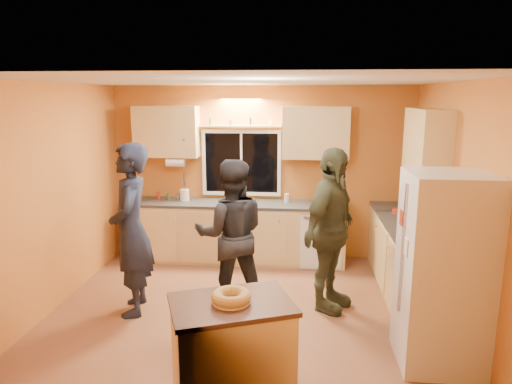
# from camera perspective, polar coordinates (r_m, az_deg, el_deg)

# --- Properties ---
(ground) EXTENTS (4.50, 4.50, 0.00)m
(ground) POSITION_cam_1_polar(r_m,az_deg,el_deg) (5.43, -1.24, -14.84)
(ground) COLOR brown
(ground) RESTS_ON ground
(room_shell) EXTENTS (4.54, 4.04, 2.61)m
(room_shell) POSITION_cam_1_polar(r_m,az_deg,el_deg) (5.31, 0.49, 2.95)
(room_shell) COLOR #C07131
(room_shell) RESTS_ON ground
(back_counter) EXTENTS (4.23, 0.62, 0.90)m
(back_counter) POSITION_cam_1_polar(r_m,az_deg,el_deg) (6.84, 0.53, -5.03)
(back_counter) COLOR #DBBC73
(back_counter) RESTS_ON ground
(right_counter) EXTENTS (0.62, 1.84, 0.90)m
(right_counter) POSITION_cam_1_polar(r_m,az_deg,el_deg) (5.84, 18.95, -8.73)
(right_counter) COLOR #DBBC73
(right_counter) RESTS_ON ground
(refrigerator) EXTENTS (0.72, 0.70, 1.80)m
(refrigerator) POSITION_cam_1_polar(r_m,az_deg,el_deg) (4.50, 22.37, -9.14)
(refrigerator) COLOR silver
(refrigerator) RESTS_ON ground
(island) EXTENTS (1.09, 0.92, 0.90)m
(island) POSITION_cam_1_polar(r_m,az_deg,el_deg) (3.82, -3.02, -19.56)
(island) COLOR #DBBC73
(island) RESTS_ON ground
(bundt_pastry) EXTENTS (0.31, 0.31, 0.09)m
(bundt_pastry) POSITION_cam_1_polar(r_m,az_deg,el_deg) (3.59, -3.11, -12.93)
(bundt_pastry) COLOR tan
(bundt_pastry) RESTS_ON island
(person_left) EXTENTS (0.62, 0.80, 1.95)m
(person_left) POSITION_cam_1_polar(r_m,az_deg,el_deg) (5.32, -15.35, -4.58)
(person_left) COLOR black
(person_left) RESTS_ON ground
(person_center) EXTENTS (0.96, 0.81, 1.75)m
(person_center) POSITION_cam_1_polar(r_m,az_deg,el_deg) (5.31, -3.14, -5.29)
(person_center) COLOR black
(person_center) RESTS_ON ground
(person_right) EXTENTS (0.93, 1.20, 1.89)m
(person_right) POSITION_cam_1_polar(r_m,az_deg,el_deg) (5.27, 9.28, -4.76)
(person_right) COLOR #2F3220
(person_right) RESTS_ON ground
(mixing_bowl) EXTENTS (0.49, 0.49, 0.10)m
(mixing_bowl) POSITION_cam_1_polar(r_m,az_deg,el_deg) (6.67, 9.85, -1.21)
(mixing_bowl) COLOR black
(mixing_bowl) RESTS_ON back_counter
(utensil_crock) EXTENTS (0.14, 0.14, 0.17)m
(utensil_crock) POSITION_cam_1_polar(r_m,az_deg,el_deg) (6.94, -8.93, -0.37)
(utensil_crock) COLOR beige
(utensil_crock) RESTS_ON back_counter
(potted_plant) EXTENTS (0.27, 0.24, 0.27)m
(potted_plant) POSITION_cam_1_polar(r_m,az_deg,el_deg) (5.00, 21.56, -5.36)
(potted_plant) COLOR gray
(potted_plant) RESTS_ON right_counter
(red_box) EXTENTS (0.20, 0.18, 0.07)m
(red_box) POSITION_cam_1_polar(r_m,az_deg,el_deg) (6.38, 17.52, -2.34)
(red_box) COLOR #A02B18
(red_box) RESTS_ON right_counter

